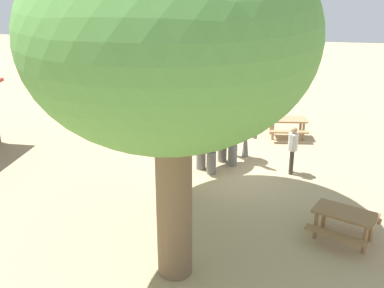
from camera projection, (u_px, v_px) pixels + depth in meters
ground_plane at (225, 168)px, 15.65m from camera, size 60.00×60.00×0.00m
elephant at (223, 135)px, 15.52m from camera, size 2.35×2.26×1.72m
person_handler at (293, 146)px, 14.95m from camera, size 0.51×0.32×1.62m
shade_tree_secondary at (172, 38)px, 8.48m from camera, size 5.98×5.48×7.34m
wooden_bench at (159, 109)px, 20.54m from camera, size 0.90×1.45×0.88m
picnic_table_near at (287, 123)px, 18.32m from camera, size 1.65×1.66×0.78m
picnic_table_far at (345, 219)px, 11.34m from camera, size 1.97×1.98×0.78m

